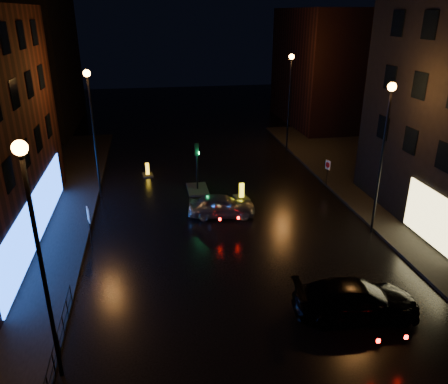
{
  "coord_description": "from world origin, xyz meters",
  "views": [
    {
      "loc": [
        -4.25,
        -14.32,
        11.6
      ],
      "look_at": [
        -0.59,
        6.66,
        2.8
      ],
      "focal_mm": 35.0,
      "sensor_mm": 36.0,
      "label": 1
    }
  ],
  "objects": [
    {
      "name": "ground",
      "position": [
        0.0,
        0.0,
        0.0
      ],
      "size": [
        120.0,
        120.0,
        0.0
      ],
      "primitive_type": "plane",
      "color": "black",
      "rests_on": "ground"
    },
    {
      "name": "pavement_right",
      "position": [
        14.0,
        8.0,
        0.07
      ],
      "size": [
        12.0,
        44.0,
        0.15
      ],
      "primitive_type": "cube",
      "color": "black",
      "rests_on": "ground"
    },
    {
      "name": "building_far_left",
      "position": [
        -16.0,
        35.0,
        7.0
      ],
      "size": [
        8.0,
        16.0,
        14.0
      ],
      "primitive_type": "cube",
      "color": "black",
      "rests_on": "ground"
    },
    {
      "name": "building_far_right",
      "position": [
        15.0,
        32.0,
        6.0
      ],
      "size": [
        8.0,
        14.0,
        12.0
      ],
      "primitive_type": "cube",
      "color": "black",
      "rests_on": "ground"
    },
    {
      "name": "street_lamp_lnear",
      "position": [
        -7.8,
        -2.0,
        5.56
      ],
      "size": [
        0.44,
        0.44,
        8.37
      ],
      "color": "black",
      "rests_on": "ground"
    },
    {
      "name": "street_lamp_lfar",
      "position": [
        -7.8,
        14.0,
        5.56
      ],
      "size": [
        0.44,
        0.44,
        8.37
      ],
      "color": "black",
      "rests_on": "ground"
    },
    {
      "name": "street_lamp_rnear",
      "position": [
        7.8,
        6.0,
        5.56
      ],
      "size": [
        0.44,
        0.44,
        8.37
      ],
      "color": "black",
      "rests_on": "ground"
    },
    {
      "name": "street_lamp_rfar",
      "position": [
        7.8,
        22.0,
        5.56
      ],
      "size": [
        0.44,
        0.44,
        8.37
      ],
      "color": "black",
      "rests_on": "ground"
    },
    {
      "name": "traffic_signal",
      "position": [
        -1.2,
        14.0,
        0.5
      ],
      "size": [
        1.4,
        2.4,
        3.45
      ],
      "color": "black",
      "rests_on": "ground"
    },
    {
      "name": "guard_railing",
      "position": [
        -8.0,
        -1.0,
        0.74
      ],
      "size": [
        0.05,
        6.04,
        1.0
      ],
      "color": "black",
      "rests_on": "ground"
    },
    {
      "name": "silver_hatchback",
      "position": [
        -0.22,
        9.57,
        0.69
      ],
      "size": [
        4.24,
        2.16,
        1.38
      ],
      "primitive_type": "imported",
      "rotation": [
        0.0,
        0.0,
        1.44
      ],
      "color": "#B8BBC1",
      "rests_on": "ground"
    },
    {
      "name": "dark_sedan",
      "position": [
        3.61,
        -0.69,
        0.74
      ],
      "size": [
        5.33,
        2.65,
        1.49
      ],
      "primitive_type": "imported",
      "rotation": [
        0.0,
        0.0,
        1.46
      ],
      "color": "black",
      "rests_on": "ground"
    },
    {
      "name": "bollard_near",
      "position": [
        1.54,
        12.02,
        0.24
      ],
      "size": [
        1.01,
        1.35,
        1.08
      ],
      "rotation": [
        0.0,
        0.0,
        0.16
      ],
      "color": "black",
      "rests_on": "ground"
    },
    {
      "name": "bollard_far",
      "position": [
        -4.62,
        17.61,
        0.22
      ],
      "size": [
        0.88,
        1.21,
        0.99
      ],
      "rotation": [
        0.0,
        0.0,
        0.12
      ],
      "color": "black",
      "rests_on": "ground"
    },
    {
      "name": "road_sign_left",
      "position": [
        -7.65,
        6.89,
        1.74
      ],
      "size": [
        0.2,
        0.55,
        2.32
      ],
      "rotation": [
        0.0,
        0.0,
        0.28
      ],
      "color": "black",
      "rests_on": "ground"
    },
    {
      "name": "road_sign_right",
      "position": [
        7.9,
        12.94,
        1.51
      ],
      "size": [
        0.18,
        0.48,
        2.02
      ],
      "rotation": [
        0.0,
        0.0,
        3.43
      ],
      "color": "black",
      "rests_on": "ground"
    }
  ]
}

